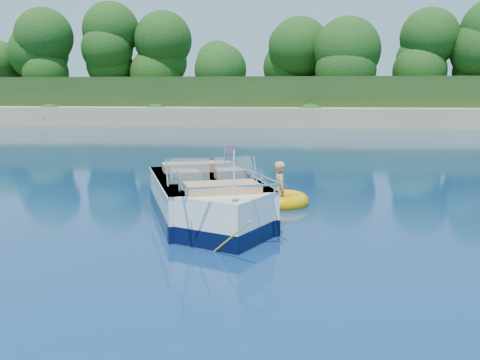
% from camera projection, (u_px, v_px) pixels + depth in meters
% --- Properties ---
extents(ground, '(160.00, 160.00, 0.00)m').
position_uv_depth(ground, '(367.00, 298.00, 7.44)').
color(ground, '#091540').
rests_on(ground, ground).
extents(shoreline, '(170.00, 59.00, 6.00)m').
position_uv_depth(shoreline, '(314.00, 105.00, 69.68)').
color(shoreline, tan).
rests_on(shoreline, ground).
extents(treeline, '(150.00, 7.12, 8.19)m').
position_uv_depth(treeline, '(319.00, 59.00, 46.65)').
color(treeline, black).
rests_on(treeline, ground).
extents(motorboat, '(3.58, 5.87, 2.06)m').
position_uv_depth(motorboat, '(209.00, 203.00, 11.78)').
color(motorboat, white).
rests_on(motorboat, ground).
extents(tow_tube, '(1.76, 1.76, 0.39)m').
position_uv_depth(tow_tube, '(280.00, 200.00, 13.53)').
color(tow_tube, '#F2A900').
rests_on(tow_tube, ground).
extents(boy, '(0.56, 0.86, 1.56)m').
position_uv_depth(boy, '(279.00, 204.00, 13.54)').
color(boy, tan).
rests_on(boy, ground).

